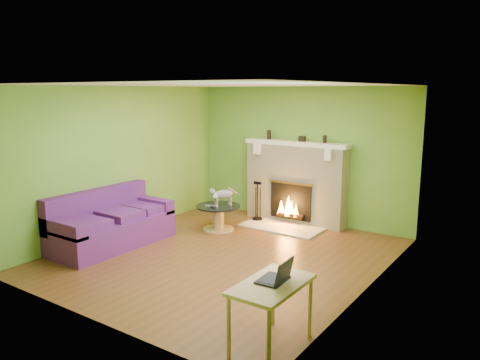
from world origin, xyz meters
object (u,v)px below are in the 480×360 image
object	(u,v)px
desk	(272,291)
coffee_table	(218,216)
sofa	(110,224)
cat	(223,196)

from	to	relation	value
desk	coffee_table	bearing A→B (deg)	134.53
sofa	desk	distance (m)	4.00
desk	sofa	bearing A→B (deg)	162.37
desk	cat	xyz separation A→B (m)	(-2.77, 2.95, 0.04)
desk	cat	bearing A→B (deg)	133.22
sofa	cat	size ratio (longest dim) A/B	3.64
sofa	cat	distance (m)	2.04
sofa	desk	bearing A→B (deg)	-17.63
sofa	cat	bearing A→B (deg)	59.29
sofa	coffee_table	distance (m)	1.94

